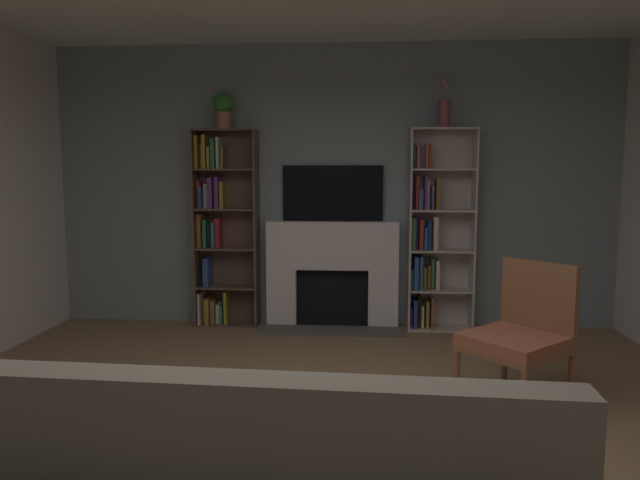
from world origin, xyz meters
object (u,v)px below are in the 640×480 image
Objects in this scene: fireplace at (332,272)px; bookshelf_left at (220,228)px; tv at (333,193)px; armchair at (522,332)px; bookshelf_right at (433,234)px; potted_plant at (224,108)px; vase_with_flowers at (444,111)px.

bookshelf_left reaches higher than fireplace.
fireplace is at bearing -90.00° from tv.
tv is 2.62m from armchair.
tv is at bearing 124.48° from armchair.
bookshelf_right is 5.59× the size of potted_plant.
potted_plant is (-1.10, -0.05, 1.66)m from fireplace.
fireplace is 1.96m from vase_with_flowers.
bookshelf_left is at bearing -176.71° from tv.
bookshelf_left is at bearing 142.53° from armchair.
bookshelf_right reaches higher than fireplace.
potted_plant is at bearing -178.81° from bookshelf_right.
vase_with_flowers is (2.19, -0.00, -0.04)m from potted_plant.
fireplace is at bearing 177.43° from vase_with_flowers.
potted_plant is (-2.11, -0.04, 1.26)m from bookshelf_right.
tv is 1.39m from potted_plant.
fireplace is 1.41× the size of tv.
bookshelf_left is 3.27m from armchair.
armchair is (1.40, -2.03, -0.87)m from tv.
vase_with_flowers is at bearing -29.90° from bookshelf_right.
bookshelf_right is 1.22m from vase_with_flowers.
bookshelf_right is (1.02, -0.08, -0.41)m from tv.
tv is 1.37m from vase_with_flowers.
potted_plant is at bearing -177.52° from fireplace.
tv is (0.00, 0.07, 0.81)m from fireplace.
potted_plant is 3.58m from armchair.
bookshelf_right is at bearing -0.23° from bookshelf_left.
potted_plant is 2.19m from vase_with_flowers.
bookshelf_right is 2.05m from armchair.
fireplace reaches higher than armchair.
fireplace is 1.48× the size of armchair.
bookshelf_right is 2.07× the size of armchair.
fireplace is 0.81m from tv.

